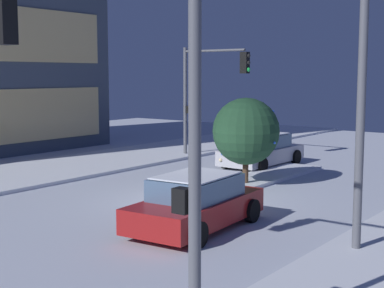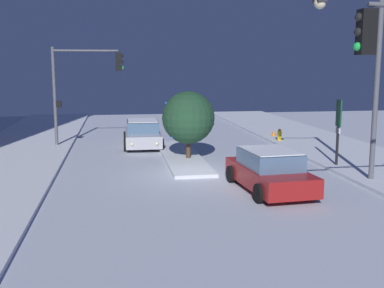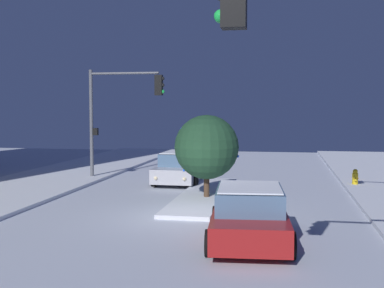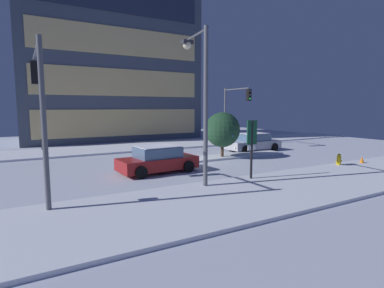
# 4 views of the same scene
# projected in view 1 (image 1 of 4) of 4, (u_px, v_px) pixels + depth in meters

# --- Properties ---
(ground) EXTENTS (52.00, 52.00, 0.00)m
(ground) POSITION_uv_depth(u_px,v_px,m) (190.00, 201.00, 18.91)
(ground) COLOR silver
(curb_strip_far) EXTENTS (52.00, 5.20, 0.14)m
(curb_strip_far) POSITION_uv_depth(u_px,v_px,m) (31.00, 173.00, 23.88)
(curb_strip_far) COLOR silver
(curb_strip_far) RESTS_ON ground
(median_strip) EXTENTS (9.00, 1.80, 0.14)m
(median_strip) POSITION_uv_depth(u_px,v_px,m) (251.00, 181.00, 22.21)
(median_strip) COLOR silver
(median_strip) RESTS_ON ground
(car_near) EXTENTS (4.61, 2.41, 1.49)m
(car_near) POSITION_uv_depth(u_px,v_px,m) (196.00, 203.00, 15.46)
(car_near) COLOR maroon
(car_near) RESTS_ON ground
(car_far) EXTENTS (4.76, 2.19, 1.49)m
(car_far) POSITION_uv_depth(u_px,v_px,m) (262.00, 151.00, 26.06)
(car_far) COLOR #B7B7C1
(car_far) RESTS_ON ground
(traffic_light_corner_near_left) EXTENTS (0.32, 4.60, 6.00)m
(traffic_light_corner_near_left) POSITION_uv_depth(u_px,v_px,m) (103.00, 77.00, 8.78)
(traffic_light_corner_near_left) COLOR #565960
(traffic_light_corner_near_left) RESTS_ON ground
(traffic_light_corner_far_right) EXTENTS (0.32, 3.90, 5.51)m
(traffic_light_corner_far_right) POSITION_uv_depth(u_px,v_px,m) (210.00, 82.00, 27.97)
(traffic_light_corner_far_right) COLOR #565960
(traffic_light_corner_far_right) RESTS_ON ground
(street_lamp_arched) EXTENTS (0.68, 2.58, 7.11)m
(street_lamp_arched) POSITION_uv_depth(u_px,v_px,m) (335.00, 53.00, 13.32)
(street_lamp_arched) COLOR #565960
(street_lamp_arched) RESTS_ON ground
(decorated_tree_median) EXTENTS (2.49, 2.51, 3.32)m
(decorated_tree_median) POSITION_uv_depth(u_px,v_px,m) (246.00, 131.00, 21.18)
(decorated_tree_median) COLOR #473323
(decorated_tree_median) RESTS_ON ground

